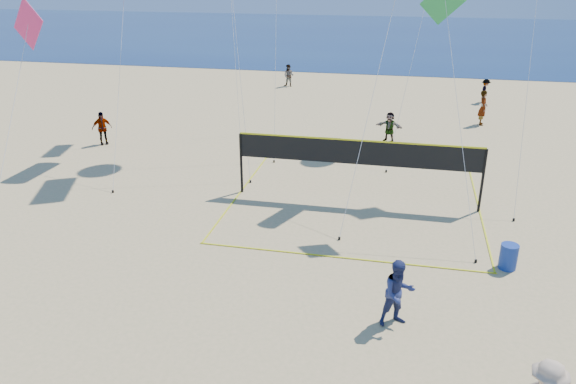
# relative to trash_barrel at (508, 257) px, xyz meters

# --- Properties ---
(ocean) EXTENTS (140.00, 50.00, 0.03)m
(ocean) POSITION_rel_trash_barrel_xyz_m (-7.05, 54.75, -0.38)
(ocean) COLOR navy
(ocean) RESTS_ON ground
(bystander_a) EXTENTS (1.09, 1.00, 1.80)m
(bystander_a) POSITION_rel_trash_barrel_xyz_m (-3.20, -3.49, 0.51)
(bystander_a) COLOR navy
(bystander_a) RESTS_ON ground
(far_person_0) EXTENTS (1.00, 0.93, 1.66)m
(far_person_0) POSITION_rel_trash_barrel_xyz_m (-17.98, 8.79, 0.44)
(far_person_0) COLOR gray
(far_person_0) RESTS_ON ground
(far_person_1) EXTENTS (1.45, 0.82, 1.49)m
(far_person_1) POSITION_rel_trash_barrel_xyz_m (-3.98, 12.23, 0.35)
(far_person_1) COLOR gray
(far_person_1) RESTS_ON ground
(far_person_2) EXTENTS (0.50, 0.73, 1.93)m
(far_person_2) POSITION_rel_trash_barrel_xyz_m (0.98, 16.32, 0.57)
(far_person_2) COLOR gray
(far_person_2) RESTS_ON ground
(far_person_3) EXTENTS (0.88, 0.75, 1.58)m
(far_person_3) POSITION_rel_trash_barrel_xyz_m (-11.62, 24.14, 0.40)
(far_person_3) COLOR gray
(far_person_3) RESTS_ON ground
(far_person_4) EXTENTS (0.72, 1.06, 1.52)m
(far_person_4) POSITION_rel_trash_barrel_xyz_m (1.74, 21.78, 0.37)
(far_person_4) COLOR gray
(far_person_4) RESTS_ON ground
(trash_barrel) EXTENTS (0.69, 0.69, 0.79)m
(trash_barrel) POSITION_rel_trash_barrel_xyz_m (0.00, 0.00, 0.00)
(trash_barrel) COLOR navy
(trash_barrel) RESTS_ON ground
(volleyball_net) EXTENTS (9.31, 9.16, 2.47)m
(volleyball_net) POSITION_rel_trash_barrel_xyz_m (-4.93, 4.14, 1.31)
(volleyball_net) COLOR black
(volleyball_net) RESTS_ON ground
(kite_3) EXTENTS (1.68, 5.66, 7.50)m
(kite_3) POSITION_rel_trash_barrel_xyz_m (-15.57, 0.89, 5.94)
(kite_3) COLOR #F62E74
(kite_3) RESTS_ON ground
(kite_4) EXTENTS (2.33, 3.65, 8.18)m
(kite_4) POSITION_rel_trash_barrel_xyz_m (-2.30, 3.43, 6.60)
(kite_4) COLOR green
(kite_4) RESTS_ON ground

